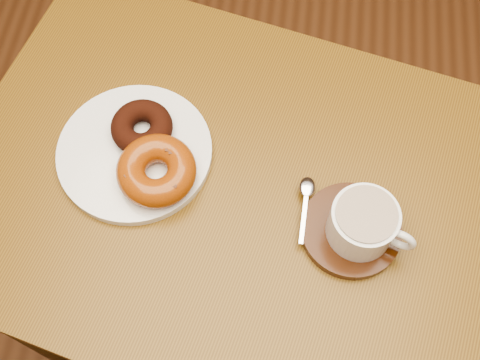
# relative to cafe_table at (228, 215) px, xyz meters

# --- Properties ---
(ground) EXTENTS (6.00, 6.00, 0.00)m
(ground) POSITION_rel_cafe_table_xyz_m (0.24, 0.01, -0.65)
(ground) COLOR brown
(ground) RESTS_ON ground
(cafe_table) EXTENTS (0.95, 0.80, 0.78)m
(cafe_table) POSITION_rel_cafe_table_xyz_m (0.00, 0.00, 0.00)
(cafe_table) COLOR brown
(cafe_table) RESTS_ON ground
(donut_plate) EXTENTS (0.29, 0.29, 0.01)m
(donut_plate) POSITION_rel_cafe_table_xyz_m (-0.15, 0.03, 0.13)
(donut_plate) COLOR white
(donut_plate) RESTS_ON cafe_table
(donut_cinnamon) EXTENTS (0.11, 0.11, 0.03)m
(donut_cinnamon) POSITION_rel_cafe_table_xyz_m (-0.14, 0.06, 0.16)
(donut_cinnamon) COLOR black
(donut_cinnamon) RESTS_ON donut_plate
(donut_caramel) EXTENTS (0.15, 0.15, 0.04)m
(donut_caramel) POSITION_rel_cafe_table_xyz_m (-0.10, -0.01, 0.16)
(donut_caramel) COLOR #934310
(donut_caramel) RESTS_ON donut_plate
(saucer) EXTENTS (0.16, 0.16, 0.02)m
(saucer) POSITION_rel_cafe_table_xyz_m (0.19, -0.05, 0.13)
(saucer) COLOR #331506
(saucer) RESTS_ON cafe_table
(coffee_cup) EXTENTS (0.12, 0.09, 0.07)m
(coffee_cup) POSITION_rel_cafe_table_xyz_m (0.20, -0.06, 0.17)
(coffee_cup) COLOR white
(coffee_cup) RESTS_ON saucer
(teaspoon) EXTENTS (0.02, 0.11, 0.01)m
(teaspoon) POSITION_rel_cafe_table_xyz_m (0.12, -0.01, 0.14)
(teaspoon) COLOR silver
(teaspoon) RESTS_ON saucer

